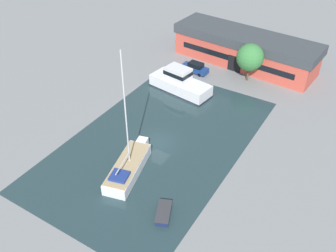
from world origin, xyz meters
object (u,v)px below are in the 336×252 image
at_px(small_dinghy, 164,213).
at_px(parked_car, 195,68).
at_px(sailboat_moored, 128,166).
at_px(motor_cruiser, 180,83).
at_px(quay_tree_near_building, 250,57).
at_px(warehouse_building, 245,49).

bearing_deg(small_dinghy, parked_car, -91.23).
xyz_separation_m(parked_car, sailboat_moored, (4.85, -25.28, -0.07)).
xyz_separation_m(parked_car, small_dinghy, (11.75, -28.62, -0.54)).
bearing_deg(motor_cruiser, quay_tree_near_building, -34.02).
height_order(quay_tree_near_building, parked_car, quay_tree_near_building).
bearing_deg(small_dinghy, quay_tree_near_building, -107.47).
distance_m(parked_car, sailboat_moored, 25.74).
height_order(warehouse_building, quay_tree_near_building, quay_tree_near_building).
relative_size(sailboat_moored, motor_cruiser, 1.49).
bearing_deg(warehouse_building, sailboat_moored, -86.67).
bearing_deg(motor_cruiser, parked_car, 14.90).
height_order(warehouse_building, sailboat_moored, sailboat_moored).
height_order(warehouse_building, motor_cruiser, warehouse_building).
height_order(quay_tree_near_building, sailboat_moored, sailboat_moored).
distance_m(quay_tree_near_building, sailboat_moored, 27.79).
relative_size(warehouse_building, parked_car, 5.45).
bearing_deg(small_dinghy, sailboat_moored, -49.37).
bearing_deg(warehouse_building, parked_car, -122.92).
bearing_deg(parked_car, quay_tree_near_building, -72.54).
distance_m(motor_cruiser, small_dinghy, 24.74).
bearing_deg(quay_tree_near_building, small_dinghy, -83.92).
bearing_deg(parked_car, motor_cruiser, -169.38).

